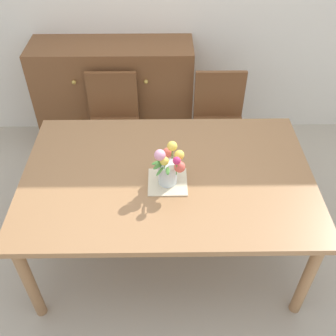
% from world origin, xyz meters
% --- Properties ---
extents(ground_plane, '(12.00, 12.00, 0.00)m').
position_xyz_m(ground_plane, '(0.00, 0.00, 0.00)').
color(ground_plane, '#B7AD99').
extents(dining_table, '(1.83, 1.19, 0.75)m').
position_xyz_m(dining_table, '(0.00, 0.00, 0.68)').
color(dining_table, '#9E7047').
rests_on(dining_table, ground_plane).
extents(chair_left, '(0.42, 0.42, 0.90)m').
position_xyz_m(chair_left, '(-0.45, 0.94, 0.52)').
color(chair_left, brown).
rests_on(chair_left, ground_plane).
extents(chair_right, '(0.42, 0.42, 0.90)m').
position_xyz_m(chair_right, '(0.45, 0.94, 0.52)').
color(chair_right, brown).
rests_on(chair_right, ground_plane).
extents(dresser, '(1.40, 0.47, 1.00)m').
position_xyz_m(dresser, '(-0.47, 1.33, 0.50)').
color(dresser, brown).
rests_on(dresser, ground_plane).
extents(placemat, '(0.24, 0.24, 0.01)m').
position_xyz_m(placemat, '(0.00, -0.08, 0.75)').
color(placemat, beige).
rests_on(placemat, dining_table).
extents(flower_vase, '(0.20, 0.23, 0.27)m').
position_xyz_m(flower_vase, '(0.01, -0.08, 0.89)').
color(flower_vase, silver).
rests_on(flower_vase, placemat).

